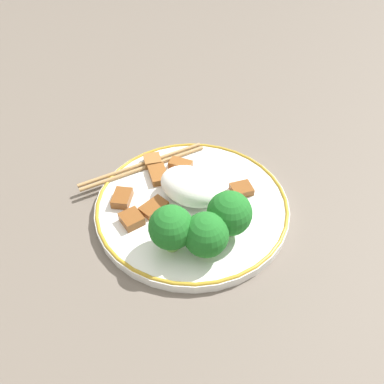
{
  "coord_description": "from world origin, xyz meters",
  "views": [
    {
      "loc": [
        -0.19,
        0.31,
        0.39
      ],
      "look_at": [
        0.0,
        0.0,
        0.03
      ],
      "focal_mm": 35.0,
      "sensor_mm": 36.0,
      "label": 1
    }
  ],
  "objects_px": {
    "plate": "(192,205)",
    "broccoli_back_right": "(229,214)",
    "broccoli_back_center": "(206,235)",
    "chopsticks": "(143,166)",
    "broccoli_back_left": "(171,228)"
  },
  "relations": [
    {
      "from": "plate",
      "to": "broccoli_back_center",
      "type": "xyz_separation_m",
      "value": [
        -0.06,
        0.06,
        0.04
      ]
    },
    {
      "from": "chopsticks",
      "to": "broccoli_back_center",
      "type": "bearing_deg",
      "value": 151.87
    },
    {
      "from": "plate",
      "to": "broccoli_back_right",
      "type": "height_order",
      "value": "broccoli_back_right"
    },
    {
      "from": "broccoli_back_left",
      "to": "chopsticks",
      "type": "xyz_separation_m",
      "value": [
        0.12,
        -0.1,
        -0.03
      ]
    },
    {
      "from": "broccoli_back_left",
      "to": "broccoli_back_right",
      "type": "relative_size",
      "value": 1.0
    },
    {
      "from": "broccoli_back_left",
      "to": "broccoli_back_center",
      "type": "bearing_deg",
      "value": -156.92
    },
    {
      "from": "plate",
      "to": "broccoli_back_center",
      "type": "distance_m",
      "value": 0.09
    },
    {
      "from": "chopsticks",
      "to": "broccoli_back_left",
      "type": "bearing_deg",
      "value": 140.24
    },
    {
      "from": "broccoli_back_center",
      "to": "broccoli_back_right",
      "type": "bearing_deg",
      "value": -102.6
    },
    {
      "from": "chopsticks",
      "to": "plate",
      "type": "bearing_deg",
      "value": 167.03
    },
    {
      "from": "plate",
      "to": "broccoli_back_left",
      "type": "relative_size",
      "value": 4.12
    },
    {
      "from": "broccoli_back_left",
      "to": "broccoli_back_right",
      "type": "xyz_separation_m",
      "value": [
        -0.05,
        -0.06,
        -0.0
      ]
    },
    {
      "from": "plate",
      "to": "broccoli_back_center",
      "type": "bearing_deg",
      "value": 133.08
    },
    {
      "from": "plate",
      "to": "broccoli_back_left",
      "type": "bearing_deg",
      "value": 104.49
    },
    {
      "from": "chopsticks",
      "to": "broccoli_back_right",
      "type": "bearing_deg",
      "value": 165.07
    }
  ]
}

